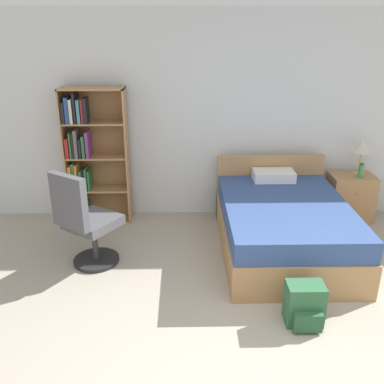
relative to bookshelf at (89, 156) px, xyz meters
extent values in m
cube|color=silver|center=(1.79, 0.23, 0.43)|extent=(9.00, 0.06, 2.60)
cube|color=#AD7F51|center=(-0.27, 0.00, -0.02)|extent=(0.02, 0.30, 1.71)
cube|color=#AD7F51|center=(0.48, 0.00, -0.02)|extent=(0.02, 0.30, 1.71)
cube|color=#936C45|center=(0.10, 0.14, -0.02)|extent=(0.77, 0.01, 1.71)
cube|color=#AD7F51|center=(0.10, 0.00, -0.86)|extent=(0.73, 0.28, 0.02)
cube|color=#2D6638|center=(-0.24, -0.05, -0.71)|extent=(0.03, 0.18, 0.28)
cube|color=#2D6638|center=(-0.19, -0.05, -0.70)|extent=(0.03, 0.18, 0.30)
cube|color=#2D6638|center=(-0.14, -0.03, -0.70)|extent=(0.04, 0.23, 0.31)
cube|color=navy|center=(-0.10, -0.06, -0.68)|extent=(0.02, 0.17, 0.36)
cube|color=#2D6638|center=(-0.07, -0.05, -0.73)|extent=(0.03, 0.18, 0.25)
cube|color=#AD7F51|center=(0.10, 0.00, -0.44)|extent=(0.73, 0.28, 0.02)
cube|color=orange|center=(-0.23, -0.06, -0.27)|extent=(0.04, 0.16, 0.32)
cube|color=#2D6638|center=(-0.19, -0.02, -0.25)|extent=(0.03, 0.23, 0.35)
cube|color=orange|center=(-0.15, -0.04, -0.26)|extent=(0.03, 0.19, 0.34)
cube|color=#2D6638|center=(-0.11, -0.06, -0.30)|extent=(0.03, 0.17, 0.26)
cube|color=black|center=(-0.08, -0.06, -0.29)|extent=(0.02, 0.17, 0.28)
cube|color=#2D6638|center=(-0.04, -0.04, -0.28)|extent=(0.03, 0.21, 0.29)
cube|color=#2D6638|center=(0.00, -0.03, -0.30)|extent=(0.02, 0.22, 0.26)
cube|color=#AD7F51|center=(0.10, 0.00, -0.01)|extent=(0.73, 0.28, 0.02)
cube|color=maroon|center=(-0.23, -0.05, 0.12)|extent=(0.04, 0.18, 0.25)
cube|color=#2D6638|center=(-0.19, -0.04, 0.16)|extent=(0.02, 0.21, 0.32)
cube|color=black|center=(-0.16, -0.03, 0.16)|extent=(0.02, 0.23, 0.32)
cube|color=#665B51|center=(-0.12, -0.04, 0.17)|extent=(0.04, 0.21, 0.35)
cube|color=black|center=(-0.08, -0.04, 0.12)|extent=(0.03, 0.20, 0.24)
cube|color=#2D6638|center=(-0.03, -0.04, 0.14)|extent=(0.04, 0.21, 0.27)
cube|color=#7A387F|center=(0.02, -0.03, 0.16)|extent=(0.04, 0.23, 0.32)
cube|color=#AD7F51|center=(0.10, 0.00, 0.42)|extent=(0.73, 0.28, 0.02)
cube|color=black|center=(-0.23, -0.06, 0.55)|extent=(0.04, 0.17, 0.25)
cube|color=navy|center=(-0.18, -0.03, 0.58)|extent=(0.04, 0.22, 0.31)
cube|color=beige|center=(-0.14, -0.04, 0.57)|extent=(0.03, 0.21, 0.28)
cube|color=black|center=(-0.09, -0.02, 0.61)|extent=(0.03, 0.24, 0.36)
cube|color=teal|center=(-0.05, -0.03, 0.57)|extent=(0.04, 0.23, 0.28)
cube|color=maroon|center=(-0.01, -0.03, 0.57)|extent=(0.02, 0.22, 0.29)
cube|color=black|center=(0.03, -0.05, 0.58)|extent=(0.04, 0.18, 0.30)
cube|color=#AD7F51|center=(0.10, 0.00, 0.83)|extent=(0.77, 0.30, 0.02)
cube|color=#AD7F51|center=(2.29, -0.90, -0.69)|extent=(1.36, 1.92, 0.38)
cube|color=#334C84|center=(2.29, -0.90, -0.38)|extent=(1.33, 1.88, 0.23)
cube|color=#AD7F51|center=(2.29, 0.02, -0.45)|extent=(1.36, 0.08, 0.86)
cube|color=white|center=(2.29, -0.19, -0.21)|extent=(0.50, 0.30, 0.12)
cylinder|color=#232326|center=(0.22, -1.07, -0.85)|extent=(0.49, 0.49, 0.04)
cylinder|color=#333338|center=(0.22, -1.07, -0.64)|extent=(0.06, 0.06, 0.39)
cube|color=#4C4C51|center=(0.22, -1.07, -0.40)|extent=(0.67, 0.67, 0.10)
cube|color=#4C4C51|center=(0.07, -1.30, -0.07)|extent=(0.41, 0.32, 0.55)
cube|color=#AD7F51|center=(3.35, -0.05, -0.57)|extent=(0.55, 0.39, 0.61)
sphere|color=tan|center=(3.35, -0.25, -0.45)|extent=(0.02, 0.02, 0.02)
cylinder|color=tan|center=(3.42, -0.02, -0.26)|extent=(0.13, 0.13, 0.02)
cylinder|color=tan|center=(3.42, -0.02, -0.11)|extent=(0.02, 0.02, 0.28)
cone|color=beige|center=(3.42, -0.02, 0.11)|extent=(0.24, 0.24, 0.15)
cylinder|color=#3F8C4C|center=(3.39, -0.14, -0.18)|extent=(0.06, 0.06, 0.17)
cylinder|color=#2D2D33|center=(3.39, -0.14, -0.08)|extent=(0.04, 0.04, 0.02)
cube|color=#2D603D|center=(2.20, -2.12, -0.69)|extent=(0.32, 0.21, 0.38)
cube|color=#275234|center=(2.20, -2.26, -0.77)|extent=(0.24, 0.07, 0.17)
camera|label=1|loc=(1.18, -5.13, 1.56)|focal=40.00mm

